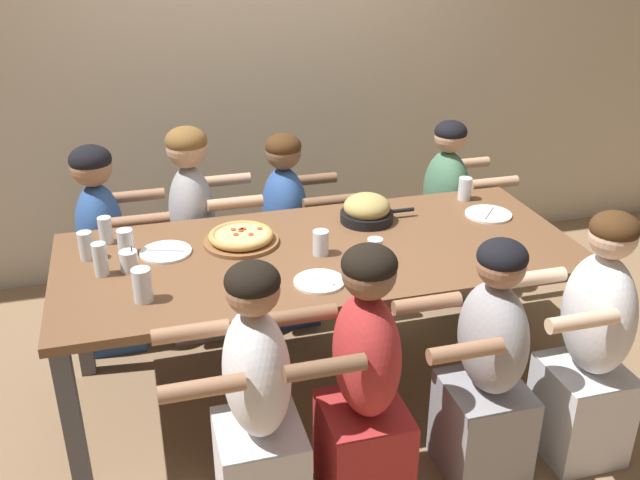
{
  "coord_description": "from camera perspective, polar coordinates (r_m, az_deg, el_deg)",
  "views": [
    {
      "loc": [
        -0.77,
        -2.78,
        2.17
      ],
      "look_at": [
        0.0,
        0.0,
        0.81
      ],
      "focal_mm": 40.0,
      "sensor_mm": 36.0,
      "label": 1
    }
  ],
  "objects": [
    {
      "name": "ground_plane",
      "position": [
        3.61,
        0.0,
        -11.68
      ],
      "size": [
        18.0,
        18.0,
        0.0
      ],
      "primitive_type": "plane",
      "color": "#896B4C",
      "rests_on": "ground"
    },
    {
      "name": "restaurant_back_panel",
      "position": [
        4.4,
        -5.55,
        17.72
      ],
      "size": [
        10.0,
        0.06,
        3.2
      ],
      "primitive_type": "cube",
      "color": "beige",
      "rests_on": "ground"
    },
    {
      "name": "dining_table",
      "position": [
        3.24,
        0.0,
        -1.91
      ],
      "size": [
        2.33,
        1.0,
        0.76
      ],
      "color": "brown",
      "rests_on": "ground"
    },
    {
      "name": "pizza_board_main",
      "position": [
        3.28,
        -6.33,
        0.18
      ],
      "size": [
        0.34,
        0.34,
        0.06
      ],
      "color": "brown",
      "rests_on": "dining_table"
    },
    {
      "name": "skillet_bowl",
      "position": [
        3.49,
        3.78,
        2.41
      ],
      "size": [
        0.38,
        0.26,
        0.14
      ],
      "color": "black",
      "rests_on": "dining_table"
    },
    {
      "name": "empty_plate_a",
      "position": [
        2.94,
        -0.06,
        -3.34
      ],
      "size": [
        0.21,
        0.21,
        0.02
      ],
      "color": "white",
      "rests_on": "dining_table"
    },
    {
      "name": "empty_plate_b",
      "position": [
        3.67,
        13.32,
        2.02
      ],
      "size": [
        0.23,
        0.23,
        0.02
      ],
      "color": "white",
      "rests_on": "dining_table"
    },
    {
      "name": "empty_plate_c",
      "position": [
        3.25,
        -12.24,
        -0.95
      ],
      "size": [
        0.23,
        0.23,
        0.02
      ],
      "color": "white",
      "rests_on": "dining_table"
    },
    {
      "name": "cocktail_glass_blue",
      "position": [
        3.12,
        -15.03,
        -1.72
      ],
      "size": [
        0.08,
        0.08,
        0.11
      ],
      "color": "silver",
      "rests_on": "dining_table"
    },
    {
      "name": "drinking_glass_a",
      "position": [
        3.08,
        4.41,
        -1.05
      ],
      "size": [
        0.07,
        0.07,
        0.12
      ],
      "color": "silver",
      "rests_on": "dining_table"
    },
    {
      "name": "drinking_glass_b",
      "position": [
        3.27,
        -18.21,
        -0.56
      ],
      "size": [
        0.06,
        0.06,
        0.13
      ],
      "color": "silver",
      "rests_on": "dining_table"
    },
    {
      "name": "drinking_glass_c",
      "position": [
        3.11,
        -17.17,
        -1.48
      ],
      "size": [
        0.06,
        0.06,
        0.14
      ],
      "color": "silver",
      "rests_on": "dining_table"
    },
    {
      "name": "drinking_glass_d",
      "position": [
        3.83,
        11.5,
        3.93
      ],
      "size": [
        0.07,
        0.07,
        0.12
      ],
      "color": "silver",
      "rests_on": "dining_table"
    },
    {
      "name": "drinking_glass_e",
      "position": [
        3.28,
        -15.28,
        -0.25
      ],
      "size": [
        0.07,
        0.07,
        0.11
      ],
      "color": "silver",
      "rests_on": "dining_table"
    },
    {
      "name": "drinking_glass_f",
      "position": [
        2.87,
        -14.01,
        -3.68
      ],
      "size": [
        0.08,
        0.08,
        0.14
      ],
      "color": "silver",
      "rests_on": "dining_table"
    },
    {
      "name": "drinking_glass_g",
      "position": [
        3.15,
        0.06,
        -0.21
      ],
      "size": [
        0.07,
        0.07,
        0.11
      ],
      "color": "silver",
      "rests_on": "dining_table"
    },
    {
      "name": "drinking_glass_h",
      "position": [
        3.4,
        -16.78,
        0.68
      ],
      "size": [
        0.06,
        0.06,
        0.13
      ],
      "color": "silver",
      "rests_on": "dining_table"
    },
    {
      "name": "diner_near_midright",
      "position": [
        2.94,
        13.23,
        -10.4
      ],
      "size": [
        0.51,
        0.4,
        1.07
      ],
      "rotation": [
        0.0,
        0.0,
        1.57
      ],
      "color": "#99999E",
      "rests_on": "ground"
    },
    {
      "name": "diner_far_right",
      "position": [
        4.25,
        9.92,
        1.63
      ],
      "size": [
        0.51,
        0.4,
        1.09
      ],
      "rotation": [
        0.0,
        0.0,
        -1.57
      ],
      "color": "#477556",
      "rests_on": "ground"
    },
    {
      "name": "diner_far_center",
      "position": [
        3.96,
        -2.79,
        0.22
      ],
      "size": [
        0.51,
        0.4,
        1.09
      ],
      "rotation": [
        0.0,
        0.0,
        -1.57
      ],
      "color": "#2D5193",
      "rests_on": "ground"
    },
    {
      "name": "diner_far_midleft",
      "position": [
        3.87,
        -9.97,
        0.04
      ],
      "size": [
        0.51,
        0.4,
        1.17
      ],
      "rotation": [
        0.0,
        0.0,
        -1.57
      ],
      "color": "#99999E",
      "rests_on": "ground"
    },
    {
      "name": "diner_near_right",
      "position": [
        3.16,
        20.81,
        -8.28
      ],
      "size": [
        0.51,
        0.4,
        1.13
      ],
      "rotation": [
        0.0,
        0.0,
        1.57
      ],
      "color": "silver",
      "rests_on": "ground"
    },
    {
      "name": "diner_far_left",
      "position": [
        3.88,
        -16.84,
        -1.16
      ],
      "size": [
        0.51,
        0.4,
        1.11
      ],
      "rotation": [
        0.0,
        0.0,
        -1.57
      ],
      "color": "#2D5193",
      "rests_on": "ground"
    },
    {
      "name": "diner_near_center",
      "position": [
        2.75,
        3.56,
        -11.91
      ],
      "size": [
        0.51,
        0.4,
        1.12
      ],
      "rotation": [
        0.0,
        0.0,
        1.57
      ],
      "color": "#B22D2D",
      "rests_on": "ground"
    },
    {
      "name": "diner_near_midleft",
      "position": [
        2.67,
        -5.05,
        -13.46
      ],
      "size": [
        0.51,
        0.4,
        1.11
      ],
      "rotation": [
        0.0,
        0.0,
        1.57
      ],
      "color": "silver",
      "rests_on": "ground"
    }
  ]
}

